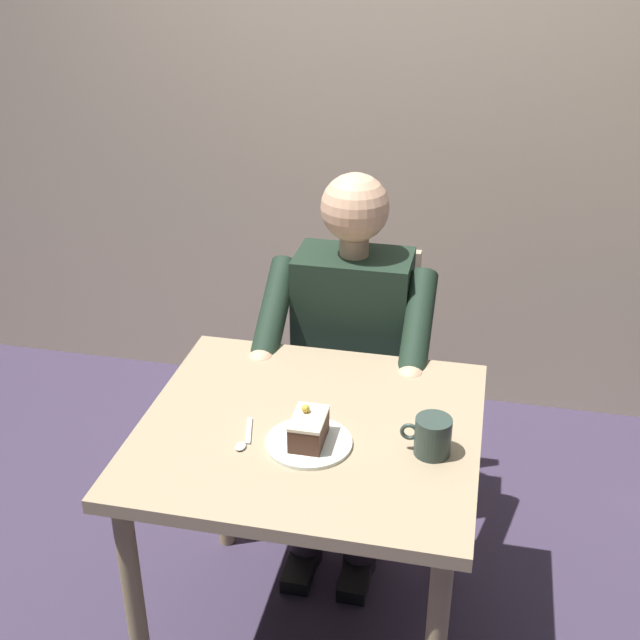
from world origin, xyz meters
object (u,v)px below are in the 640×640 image
(chair, at_px, (356,370))
(coffee_cup, at_px, (432,435))
(seated_person, at_px, (348,359))
(dessert_spoon, at_px, (245,439))
(cake_slice, at_px, (309,429))
(dining_table, at_px, (310,458))

(chair, bearing_deg, coffee_cup, 112.25)
(seated_person, bearing_deg, dessert_spoon, 77.42)
(chair, bearing_deg, seated_person, 90.00)
(chair, relative_size, dessert_spoon, 6.39)
(seated_person, distance_m, coffee_cup, 0.69)
(cake_slice, distance_m, dessert_spoon, 0.17)
(chair, height_order, seated_person, seated_person)
(cake_slice, distance_m, coffee_cup, 0.30)
(seated_person, bearing_deg, cake_slice, 91.54)
(cake_slice, bearing_deg, chair, -88.80)
(cake_slice, xyz_separation_m, coffee_cup, (-0.30, -0.03, 0.00))
(dining_table, height_order, cake_slice, cake_slice)
(chair, xyz_separation_m, seated_person, (-0.00, 0.17, 0.14))
(seated_person, height_order, dessert_spoon, seated_person)
(chair, height_order, dessert_spoon, chair)
(seated_person, distance_m, cake_slice, 0.64)
(dining_table, xyz_separation_m, cake_slice, (-0.02, 0.08, 0.15))
(dining_table, height_order, dessert_spoon, dessert_spoon)
(chair, relative_size, seated_person, 0.74)
(dining_table, height_order, chair, chair)
(dining_table, distance_m, dessert_spoon, 0.20)
(cake_slice, bearing_deg, seated_person, -88.46)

